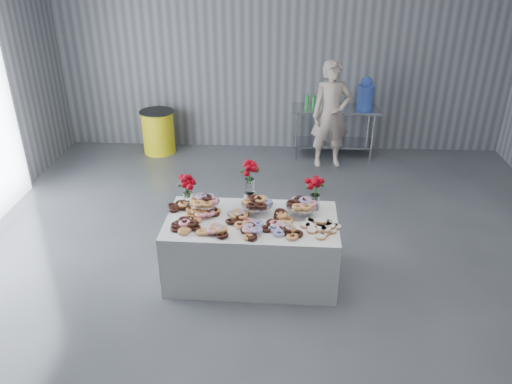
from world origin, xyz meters
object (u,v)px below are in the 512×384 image
Objects in this scene: display_table at (252,248)px; prep_table at (334,123)px; trash_barrel at (158,132)px; person at (331,115)px; water_jug at (366,94)px.

prep_table is at bearing 71.65° from display_table.
display_table is at bearing -62.37° from trash_barrel.
person reaches higher than trash_barrel.
display_table is 1.05× the size of person.
trash_barrel reaches higher than display_table.
display_table is at bearing -115.03° from water_jug.
water_jug is 3.74m from trash_barrel.
trash_barrel is (-1.94, 3.70, 0.02)m from display_table.
trash_barrel is at bearing -180.00° from prep_table.
water_jug is 0.76m from person.
person is at bearing 71.25° from display_table.
display_table is 2.42× the size of trash_barrel.
prep_table is 1.91× the size of trash_barrel.
water_jug reaches higher than trash_barrel.
water_jug is (0.50, -0.00, 0.53)m from prep_table.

